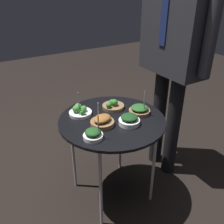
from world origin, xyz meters
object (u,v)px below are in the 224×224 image
at_px(bowl_spinach_mid_right, 93,134).
at_px(bowl_spinach_mid_left, 129,120).
at_px(bowl_broccoli_near_rim, 113,105).
at_px(bowl_broccoli_center, 80,111).
at_px(bowl_roast_back_right, 102,121).
at_px(serving_cart, 112,124).
at_px(waiter_figure, 175,38).
at_px(bowl_spinach_front_right, 140,110).

bearing_deg(bowl_spinach_mid_right, bowl_spinach_mid_left, 94.76).
relative_size(bowl_broccoli_near_rim, bowl_broccoli_center, 0.84).
xyz_separation_m(bowl_roast_back_right, bowl_broccoli_center, (-0.19, -0.06, -0.00)).
bearing_deg(serving_cart, waiter_figure, 95.98).
xyz_separation_m(serving_cart, bowl_broccoli_near_rim, (-0.12, 0.08, 0.07)).
bearing_deg(serving_cart, bowl_roast_back_right, -69.25).
xyz_separation_m(bowl_roast_back_right, bowl_spinach_mid_right, (0.10, -0.11, -0.00)).
bearing_deg(bowl_broccoli_center, bowl_spinach_mid_right, -10.56).
height_order(serving_cart, bowl_spinach_front_right, bowl_spinach_front_right).
height_order(bowl_broccoli_near_rim, bowl_spinach_front_right, bowl_spinach_front_right).
distance_m(bowl_spinach_front_right, bowl_roast_back_right, 0.29).
height_order(bowl_spinach_mid_right, waiter_figure, waiter_figure).
bearing_deg(bowl_spinach_mid_right, waiter_figure, 104.24).
xyz_separation_m(bowl_spinach_front_right, waiter_figure, (-0.09, 0.34, 0.42)).
distance_m(bowl_broccoli_near_rim, bowl_spinach_mid_right, 0.39).
relative_size(bowl_spinach_mid_right, bowl_broccoli_center, 0.84).
bearing_deg(serving_cart, bowl_broccoli_near_rim, 145.65).
bearing_deg(bowl_roast_back_right, bowl_broccoli_center, -162.85).
distance_m(bowl_broccoli_center, waiter_figure, 0.81).
xyz_separation_m(bowl_spinach_mid_left, bowl_broccoli_center, (-0.27, -0.21, -0.00)).
bearing_deg(bowl_spinach_front_right, bowl_spinach_mid_right, -75.73).
distance_m(bowl_spinach_mid_left, bowl_spinach_mid_right, 0.27).
bearing_deg(bowl_spinach_mid_left, serving_cart, -152.54).
distance_m(bowl_spinach_front_right, bowl_spinach_mid_right, 0.42).
xyz_separation_m(serving_cart, bowl_spinach_mid_right, (0.13, -0.21, 0.07)).
bearing_deg(bowl_roast_back_right, waiter_figure, 98.22).
bearing_deg(bowl_broccoli_center, serving_cart, 43.50).
bearing_deg(waiter_figure, bowl_spinach_mid_left, -70.85).
bearing_deg(bowl_spinach_mid_left, bowl_spinach_front_right, 119.96).
bearing_deg(bowl_spinach_mid_right, bowl_roast_back_right, 130.59).
xyz_separation_m(bowl_spinach_mid_left, waiter_figure, (-0.17, 0.48, 0.41)).
xyz_separation_m(serving_cart, bowl_spinach_front_right, (0.03, 0.20, 0.07)).
xyz_separation_m(bowl_spinach_front_right, bowl_spinach_mid_right, (0.10, -0.40, 0.00)).
height_order(bowl_spinach_mid_left, waiter_figure, waiter_figure).
xyz_separation_m(serving_cart, waiter_figure, (-0.06, 0.54, 0.48)).
height_order(serving_cart, bowl_spinach_mid_right, bowl_spinach_mid_right).
distance_m(serving_cart, bowl_broccoli_center, 0.23).
bearing_deg(waiter_figure, bowl_broccoli_near_rim, -98.38).
bearing_deg(bowl_broccoli_center, bowl_spinach_mid_left, 37.71).
height_order(serving_cart, bowl_broccoli_center, bowl_broccoli_center).
bearing_deg(bowl_broccoli_center, bowl_spinach_front_right, 61.49).
bearing_deg(bowl_broccoli_near_rim, waiter_figure, 81.62).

